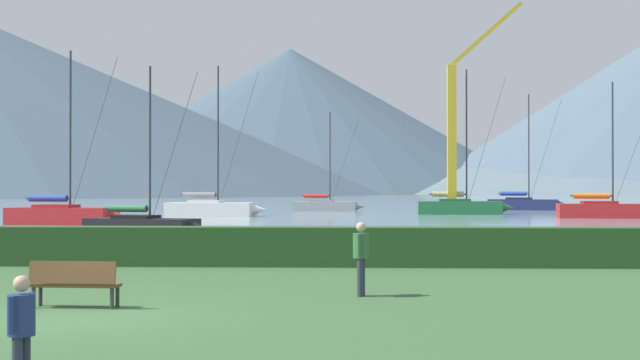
{
  "coord_description": "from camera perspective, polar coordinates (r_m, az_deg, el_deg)",
  "views": [
    {
      "loc": [
        5.3,
        -16.01,
        2.41
      ],
      "look_at": [
        2.44,
        51.2,
        3.02
      ],
      "focal_mm": 49.17,
      "sensor_mm": 36.0,
      "label": 1
    }
  ],
  "objects": [
    {
      "name": "ground_plane",
      "position": [
        17.04,
        -15.9,
        -8.64
      ],
      "size": [
        1000.0,
        1000.0,
        0.0
      ],
      "primitive_type": "plane",
      "color": "#385B33"
    },
    {
      "name": "harbor_water",
      "position": [
        153.12,
        0.45,
        -1.42
      ],
      "size": [
        320.0,
        246.0,
        0.0
      ],
      "primitive_type": "cube",
      "color": "gray",
      "rests_on": "ground_plane"
    },
    {
      "name": "hedge_line",
      "position": [
        27.58,
        -8.67,
        -4.27
      ],
      "size": [
        80.0,
        1.2,
        1.21
      ],
      "primitive_type": "cube",
      "color": "#284C23",
      "rests_on": "ground_plane"
    },
    {
      "name": "sailboat_slip_2",
      "position": [
        81.1,
        9.15,
        -1.69
      ],
      "size": [
        8.81,
        2.92,
        13.26
      ],
      "rotation": [
        0.0,
        0.0,
        -0.04
      ],
      "color": "#236B38",
      "rests_on": "harbor_water"
    },
    {
      "name": "sailboat_slip_3",
      "position": [
        59.9,
        -16.37,
        -2.14
      ],
      "size": [
        8.37,
        3.66,
        11.43
      ],
      "rotation": [
        0.0,
        0.0,
        -0.18
      ],
      "color": "red",
      "rests_on": "harbor_water"
    },
    {
      "name": "sailboat_slip_4",
      "position": [
        74.84,
        -7.04,
        -1.8
      ],
      "size": [
        8.79,
        3.58,
        12.79
      ],
      "rotation": [
        0.0,
        0.0,
        -0.14
      ],
      "color": "white",
      "rests_on": "harbor_water"
    },
    {
      "name": "sailboat_slip_6",
      "position": [
        44.44,
        -11.45,
        -2.91
      ],
      "size": [
        6.66,
        3.67,
        8.46
      ],
      "rotation": [
        0.0,
        0.0,
        -0.33
      ],
      "color": "black",
      "rests_on": "harbor_water"
    },
    {
      "name": "sailboat_slip_7",
      "position": [
        90.55,
        0.37,
        -1.65
      ],
      "size": [
        7.54,
        2.57,
        10.26
      ],
      "rotation": [
        0.0,
        0.0,
        -0.06
      ],
      "color": "#9E9EA3",
      "rests_on": "harbor_water"
    },
    {
      "name": "sailboat_slip_9",
      "position": [
        97.83,
        13.14,
        -1.49
      ],
      "size": [
        8.7,
        4.35,
        12.62
      ],
      "rotation": [
        0.0,
        0.0,
        -0.26
      ],
      "color": "navy",
      "rests_on": "harbor_water"
    },
    {
      "name": "sailboat_slip_11",
      "position": [
        73.57,
        18.13,
        -1.82
      ],
      "size": [
        8.58,
        3.25,
        10.88
      ],
      "rotation": [
        0.0,
        0.0,
        -0.1
      ],
      "color": "red",
      "rests_on": "harbor_water"
    },
    {
      "name": "park_bench_near_path",
      "position": [
        18.36,
        -15.69,
        -6.37
      ],
      "size": [
        1.81,
        0.57,
        0.95
      ],
      "rotation": [
        0.0,
        0.0,
        -0.06
      ],
      "color": "brown",
      "rests_on": "ground_plane"
    },
    {
      "name": "person_seated_viewer",
      "position": [
        12.41,
        -18.86,
        -8.49
      ],
      "size": [
        0.36,
        0.56,
        1.25
      ],
      "rotation": [
        0.0,
        0.0,
        -0.22
      ],
      "color": "#2D3347",
      "rests_on": "ground_plane"
    },
    {
      "name": "person_standing_walker",
      "position": [
        19.58,
        2.69,
        -4.73
      ],
      "size": [
        0.36,
        0.56,
        1.65
      ],
      "rotation": [
        0.0,
        0.0,
        -0.23
      ],
      "color": "#2D3347",
      "rests_on": "ground_plane"
    },
    {
      "name": "dock_crane",
      "position": [
        81.12,
        8.76,
        2.24
      ],
      "size": [
        7.46,
        2.0,
        19.45
      ],
      "color": "#333338",
      "rests_on": "ground_plane"
    },
    {
      "name": "distant_hill_central_peak",
      "position": [
        410.3,
        -1.95,
        3.87
      ],
      "size": [
        233.58,
        233.58,
        67.64
      ],
      "primitive_type": "cone",
      "color": "#425666",
      "rests_on": "ground_plane"
    }
  ]
}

